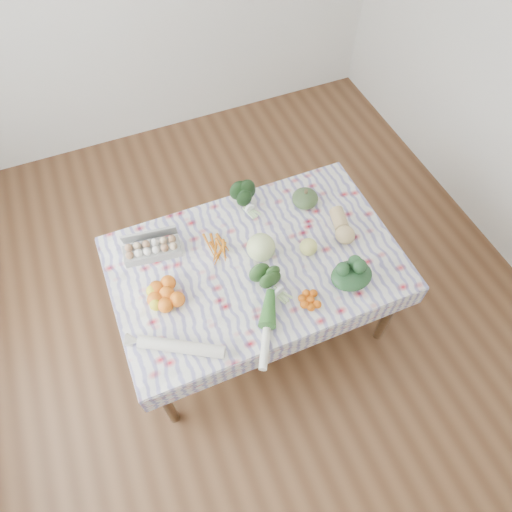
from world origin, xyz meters
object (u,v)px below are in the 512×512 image
dining_table (256,269)px  grapefruit (308,247)px  cabbage (261,247)px  egg_carton (152,250)px  butternut_squash (342,225)px  kabocha_squash (305,198)px

dining_table → grapefruit: (0.31, -0.05, 0.14)m
cabbage → egg_carton: bearing=156.6°
butternut_squash → kabocha_squash: bearing=124.3°
butternut_squash → egg_carton: bearing=178.7°
dining_table → egg_carton: size_ratio=4.91×
dining_table → egg_carton: (-0.54, 0.28, 0.13)m
egg_carton → grapefruit: (0.84, -0.33, 0.01)m
egg_carton → grapefruit: bearing=-13.7°
egg_carton → butternut_squash: 1.13m
egg_carton → kabocha_squash: size_ratio=1.99×
cabbage → butternut_squash: size_ratio=0.67×
dining_table → egg_carton: 0.62m
dining_table → cabbage: (0.04, 0.03, 0.17)m
dining_table → cabbage: size_ratio=9.62×
dining_table → grapefruit: bearing=-10.1°
egg_carton → butternut_squash: size_ratio=1.31×
dining_table → butternut_squash: (0.56, 0.01, 0.14)m
cabbage → butternut_squash: cabbage is taller
egg_carton → kabocha_squash: bearing=8.2°
dining_table → kabocha_squash: 0.55m
dining_table → butternut_squash: 0.58m
butternut_squash → grapefruit: (-0.25, -0.06, -0.00)m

